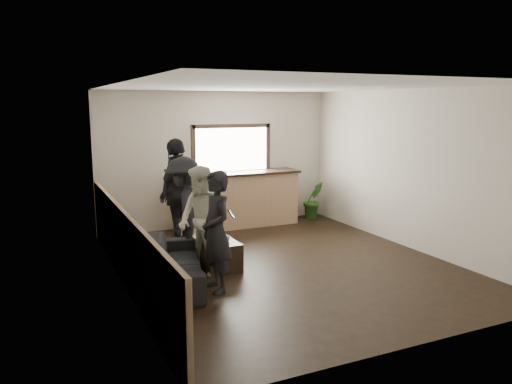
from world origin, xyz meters
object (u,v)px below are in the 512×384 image
bar_counter (236,196)px  cup_a (207,234)px  person_b (202,221)px  cup_b (227,239)px  person_a (216,232)px  person_c (185,209)px  coffee_table (215,253)px  person_d (178,193)px  sofa (174,263)px  potted_plant (313,200)px

bar_counter → cup_a: bearing=-123.7°
cup_a → person_b: size_ratio=0.07×
cup_b → person_a: person_a is taller
person_b → person_c: person_c is taller
person_a → person_c: bearing=177.8°
coffee_table → cup_b: size_ratio=10.41×
bar_counter → person_d: 1.81m
person_c → person_a: bearing=23.4°
sofa → potted_plant: size_ratio=2.38×
person_d → person_a: bearing=40.5°
person_a → person_b: (0.04, 0.73, -0.01)m
sofa → coffee_table: (0.80, 0.45, -0.07)m
person_c → person_d: size_ratio=0.88×
sofa → cup_b: size_ratio=21.31×
cup_b → person_c: person_c is taller
person_a → person_d: (0.14, 2.35, 0.14)m
sofa → person_c: (0.45, 0.91, 0.57)m
cup_a → person_b: person_b is taller
potted_plant → person_c: size_ratio=0.49×
sofa → cup_b: sofa is taller
cup_a → potted_plant: 3.80m
bar_counter → cup_a: size_ratio=22.28×
coffee_table → person_a: person_a is taller
cup_a → person_b: 0.66m
potted_plant → person_a: person_a is taller
cup_b → bar_counter: bearing=64.4°
bar_counter → person_c: size_ratio=1.58×
cup_b → person_c: (-0.48, 0.65, 0.38)m
person_b → potted_plant: bearing=109.4°
person_b → person_c: size_ratio=0.96×
potted_plant → person_b: person_b is taller
coffee_table → person_c: size_ratio=0.57×
cup_b → person_d: (-0.33, 1.53, 0.50)m
cup_a → potted_plant: size_ratio=0.15×
coffee_table → cup_b: 0.34m
person_a → person_b: person_a is taller
cup_b → potted_plant: potted_plant is taller
person_b → bar_counter: bearing=131.2°
person_b → person_d: bearing=159.7°
bar_counter → person_b: bar_counter is taller
cup_a → cup_b: size_ratio=1.30×
cup_a → person_c: size_ratio=0.07×
cup_b → person_d: person_d is taller
bar_counter → person_b: bearing=-122.3°
cup_a → potted_plant: bearing=32.0°
sofa → coffee_table: size_ratio=2.05×
bar_counter → person_d: bearing=-148.2°
person_b → coffee_table: bearing=115.2°
person_d → potted_plant: bearing=148.9°
sofa → potted_plant: bearing=-41.4°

